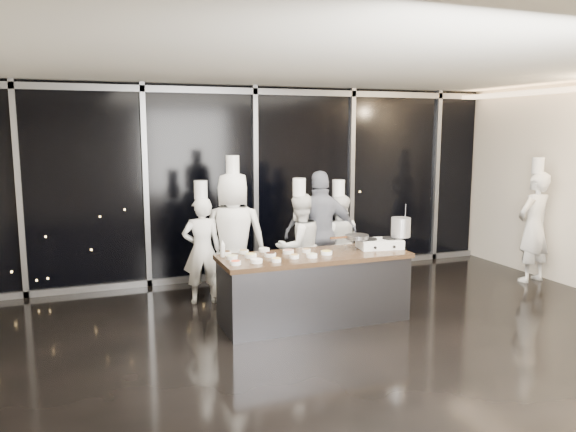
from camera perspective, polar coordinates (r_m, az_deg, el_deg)
name	(u,v)px	position (r m, az deg, el deg)	size (l,w,h in m)	color
ground	(345,346)	(6.71, 5.77, -12.99)	(9.00, 9.00, 0.00)	black
room_shell	(362,151)	(6.32, 7.52, 6.54)	(9.02, 7.02, 3.21)	beige
window_wall	(255,183)	(9.47, -3.39, 3.40)	(8.90, 0.11, 3.20)	black
demo_counter	(314,288)	(7.34, 2.67, -7.30)	(2.46, 0.86, 0.90)	#38383D
stove	(380,243)	(7.67, 9.29, -2.77)	(0.62, 0.44, 0.14)	white
frying_pan	(356,237)	(7.55, 6.95, -2.10)	(0.57, 0.36, 0.05)	slate
stock_pot	(401,227)	(7.76, 11.39, -1.13)	(0.26, 0.26, 0.26)	#ADADB0
prep_bowls	(270,255)	(7.07, -1.87, -3.97)	(1.38, 0.73, 0.05)	white
squeeze_bottle	(223,249)	(7.09, -6.66, -3.33)	(0.06, 0.06, 0.22)	white
chef_far_left	(202,249)	(8.13, -8.72, -3.29)	(0.61, 0.44, 1.77)	white
chef_left	(234,236)	(8.15, -5.54, -2.06)	(1.07, 0.88, 2.12)	white
chef_center	(299,246)	(8.24, 1.12, -3.07)	(0.87, 0.74, 1.79)	white
guest	(321,233)	(8.45, 3.37, -1.76)	(1.18, 0.69, 1.88)	#121A32
chef_right	(338,243)	(8.66, 5.08, -2.70)	(0.90, 0.82, 1.73)	white
chef_side	(534,226)	(10.00, 23.70, -0.93)	(0.73, 0.55, 2.04)	white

